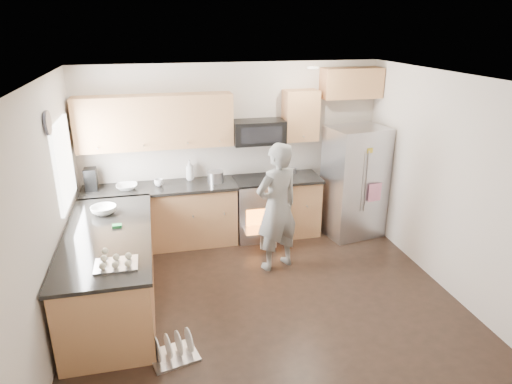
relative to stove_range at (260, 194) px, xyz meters
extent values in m
plane|color=black|center=(-0.35, -1.69, -0.68)|extent=(4.50, 4.50, 0.00)
cube|color=beige|center=(-0.35, 0.31, 0.62)|extent=(4.50, 0.04, 2.60)
cube|color=beige|center=(-0.35, -3.69, 0.62)|extent=(4.50, 0.04, 2.60)
cube|color=beige|center=(-2.60, -1.69, 0.62)|extent=(0.04, 4.00, 2.60)
cube|color=beige|center=(1.90, -1.69, 0.62)|extent=(0.04, 4.00, 2.60)
cube|color=white|center=(-0.35, -1.69, 1.92)|extent=(4.50, 4.00, 0.04)
cube|color=white|center=(-2.58, -0.69, 0.87)|extent=(0.04, 1.00, 1.00)
cylinder|color=#FFEBCC|center=(0.55, -0.59, 1.91)|extent=(0.14, 0.14, 0.02)
cylinder|color=#474754|center=(-2.57, -1.24, 1.47)|extent=(0.03, 0.26, 0.26)
cube|color=#A46841|center=(-1.48, 0.01, -0.24)|extent=(2.15, 0.60, 0.87)
cube|color=black|center=(-1.48, 0.00, 0.23)|extent=(2.19, 0.64, 0.04)
cube|color=#A46841|center=(0.65, 0.01, -0.24)|extent=(0.50, 0.60, 0.87)
cube|color=black|center=(0.65, 0.00, 0.23)|extent=(0.54, 0.64, 0.04)
cube|color=#A46841|center=(-1.47, 0.14, 1.15)|extent=(2.16, 0.33, 0.74)
cube|color=#A46841|center=(0.65, 0.14, 1.15)|extent=(0.50, 0.33, 0.74)
cube|color=#A46841|center=(1.43, 0.14, 1.60)|extent=(0.90, 0.33, 0.44)
imported|color=silver|center=(-1.93, -0.01, 0.28)|extent=(0.29, 0.29, 0.07)
imported|color=silver|center=(-1.02, 0.20, 0.40)|extent=(0.12, 0.12, 0.31)
imported|color=silver|center=(-1.49, 0.03, 0.30)|extent=(0.13, 0.13, 0.10)
cylinder|color=#B7B7BC|center=(-0.67, 0.01, 0.33)|extent=(0.24, 0.24, 0.16)
cube|color=black|center=(-2.41, 0.08, 0.40)|extent=(0.16, 0.20, 0.31)
cylinder|color=#B7B7BC|center=(0.56, 0.16, 0.29)|extent=(0.11, 0.11, 0.09)
cube|color=#A46841|center=(-2.10, -1.44, -0.24)|extent=(0.90, 2.30, 0.87)
cube|color=black|center=(-2.10, -1.44, 0.23)|extent=(0.96, 2.36, 0.04)
imported|color=silver|center=(-2.17, -0.86, 0.30)|extent=(0.31, 0.31, 0.10)
cube|color=green|center=(-2.00, -1.30, 0.26)|extent=(0.10, 0.07, 0.03)
cube|color=#B7B7BC|center=(-1.96, -2.21, 0.29)|extent=(0.41, 0.31, 0.09)
cube|color=#B7B7BC|center=(0.00, -0.01, -0.23)|extent=(0.76, 0.62, 0.90)
cube|color=black|center=(0.00, -0.01, 0.24)|extent=(0.76, 0.60, 0.03)
cube|color=orange|center=(0.00, -0.33, -0.28)|extent=(0.56, 0.02, 0.34)
cube|color=#B7B7BC|center=(0.00, -0.49, -0.36)|extent=(0.70, 0.34, 0.03)
cube|color=white|center=(0.00, -0.54, -0.50)|extent=(0.24, 0.03, 0.28)
cube|color=black|center=(0.00, 0.11, 0.94)|extent=(0.76, 0.40, 0.34)
cube|color=#B7B7BC|center=(1.42, -0.24, 0.17)|extent=(0.93, 0.78, 1.69)
cylinder|color=#B7B7BC|center=(1.39, -0.57, 0.29)|extent=(0.02, 0.02, 0.92)
cylinder|color=#B7B7BC|center=(1.45, -0.57, 0.29)|extent=(0.02, 0.02, 0.92)
cube|color=pink|center=(1.60, -0.57, 0.11)|extent=(0.22, 0.04, 0.28)
cube|color=#9BC3F9|center=(1.25, -0.57, 0.57)|extent=(0.16, 0.03, 0.20)
imported|color=gray|center=(-0.01, -1.00, 0.19)|extent=(0.74, 0.61, 1.74)
cube|color=#B7B7BC|center=(-1.48, -2.52, -0.66)|extent=(0.52, 0.46, 0.03)
cylinder|color=silver|center=(-1.63, -2.56, -0.52)|extent=(0.07, 0.25, 0.25)
cylinder|color=silver|center=(-1.53, -2.54, -0.52)|extent=(0.07, 0.25, 0.25)
cylinder|color=silver|center=(-1.43, -2.51, -0.52)|extent=(0.07, 0.25, 0.25)
cylinder|color=silver|center=(-1.32, -2.49, -0.52)|extent=(0.07, 0.25, 0.25)
camera|label=1|loc=(-1.51, -6.29, 2.46)|focal=32.00mm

